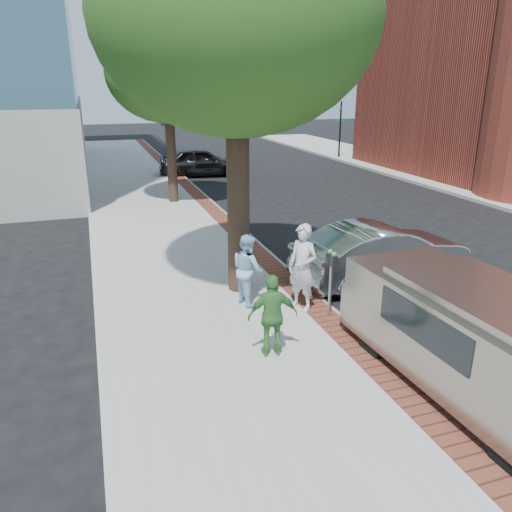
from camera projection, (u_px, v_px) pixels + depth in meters
name	position (u px, v px, depth m)	size (l,w,h in m)	color
ground	(291.00, 324.00, 10.71)	(120.00, 120.00, 0.00)	black
sidewalk	(165.00, 229.00, 17.41)	(5.00, 60.00, 0.15)	#9E9991
brick_strip	(225.00, 222.00, 18.04)	(0.60, 60.00, 0.01)	brown
curb	(235.00, 223.00, 18.17)	(0.10, 60.00, 0.15)	gray
signal_near	(167.00, 130.00, 29.97)	(0.70, 0.15, 3.80)	black
signal_far	(340.00, 125.00, 33.44)	(0.70, 0.15, 3.80)	black
tree_near	(236.00, 17.00, 10.22)	(6.00, 6.00, 8.51)	black
tree_far	(167.00, 73.00, 19.59)	(4.80, 4.80, 7.14)	black
parking_meter	(331.00, 270.00, 10.40)	(0.12, 0.32, 1.47)	gray
person_gray	(303.00, 267.00, 10.79)	(0.70, 0.46, 1.92)	silver
person_officer	(248.00, 269.00, 11.14)	(0.79, 0.61, 1.62)	#98C6EB
person_green	(273.00, 316.00, 8.95)	(0.91, 0.38, 1.56)	#42843C
sedan_silver	(382.00, 253.00, 12.78)	(1.62, 4.65, 1.53)	#A3A7AA
bg_car	(202.00, 162.00, 27.67)	(1.87, 4.65, 1.58)	black
van	(472.00, 335.00, 8.02)	(2.17, 5.25, 1.91)	gray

